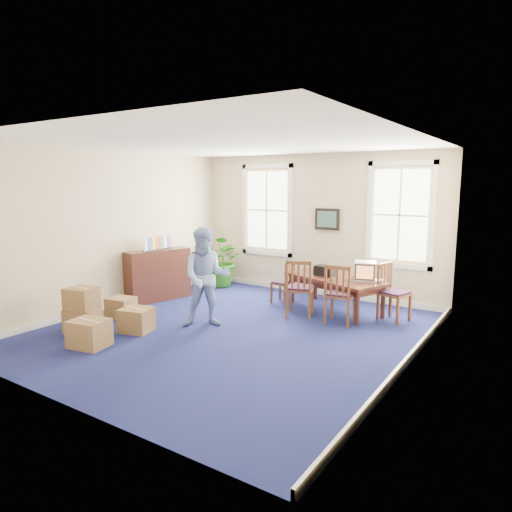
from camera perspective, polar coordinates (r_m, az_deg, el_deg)
The scene contains 25 objects.
floor at distance 8.09m, azimuth -2.96°, elevation -9.29°, with size 6.50×6.50×0.00m, color navy.
ceiling at distance 7.70m, azimuth -3.16°, elevation 13.93°, with size 6.50×6.50×0.00m, color white.
wall_back at distance 10.52m, azimuth 7.48°, elevation 3.85°, with size 6.50×6.50×0.00m, color beige.
wall_front at distance 5.49m, azimuth -23.52°, elevation -1.65°, with size 6.50×6.50×0.00m, color beige.
wall_left at distance 9.80m, azimuth -17.38°, elevation 3.13°, with size 6.50×6.50×0.00m, color beige.
wall_right at distance 6.45m, azimuth 19.00°, elevation 0.12°, with size 6.50×6.50×0.00m, color beige.
baseboard_back at distance 10.74m, azimuth 7.24°, elevation -4.37°, with size 6.00×0.04×0.12m, color white.
baseboard_left at distance 10.05m, azimuth -16.85°, elevation -5.64°, with size 0.04×6.50×0.12m, color white.
baseboard_right at distance 6.86m, azimuth 18.07°, elevation -12.68°, with size 0.04×6.50×0.12m, color white.
window_left at distance 11.10m, azimuth 1.39°, elevation 5.76°, with size 1.40×0.12×2.20m, color white, non-canonical shape.
window_right at distance 9.80m, azimuth 17.55°, elevation 4.89°, with size 1.40×0.12×2.20m, color white, non-canonical shape.
wall_picture at distance 10.33m, azimuth 8.88°, elevation 4.56°, with size 0.58×0.06×0.48m, color black, non-canonical shape.
conference_table at distance 9.32m, azimuth 9.76°, elevation -4.71°, with size 2.03×0.92×0.69m, color #451F17, non-canonical shape.
crt_tv at distance 9.03m, azimuth 13.46°, elevation -1.83°, with size 0.40×0.44×0.37m, color #B7B7BC, non-canonical shape.
game_console at distance 8.94m, azimuth 15.00°, elevation -3.05°, with size 0.15×0.19×0.05m, color white.
equipment_bag at distance 9.36m, azimuth 8.65°, elevation -1.81°, with size 0.41×0.26×0.20m, color black.
chair_near_left at distance 8.83m, azimuth 5.52°, elevation -3.95°, with size 0.50×0.50×1.12m, color brown, non-canonical shape.
chair_near_right at distance 8.49m, azimuth 10.51°, elevation -4.65°, with size 0.50×0.50×1.11m, color brown, non-canonical shape.
chair_end_left at distance 9.82m, azimuth 3.33°, elevation -3.28°, with size 0.40×0.40×0.89m, color brown, non-canonical shape.
chair_end_right at distance 8.88m, azimuth 16.93°, elevation -4.40°, with size 0.48×0.48×1.07m, color brown, non-canonical shape.
man at distance 8.18m, azimuth -6.21°, elevation -2.65°, with size 0.87×0.67×1.78m, color #86A0DB.
credenza at distance 10.22m, azimuth -12.13°, elevation -2.29°, with size 0.41×1.44×1.13m, color #451F17.
brochure_rack at distance 10.09m, azimuth -12.19°, elevation 1.71°, with size 0.12×0.70×0.31m, color #99999E, non-canonical shape.
potted_plant at distance 11.32m, azimuth -4.30°, elevation -0.55°, with size 1.18×1.03×1.31m, color #1E5D14.
cardboard_boxes at distance 8.36m, azimuth -19.50°, elevation -6.25°, with size 1.44×1.44×0.82m, color olive, non-canonical shape.
Camera 1 is at (4.54, -6.19, 2.56)m, focal length 32.00 mm.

